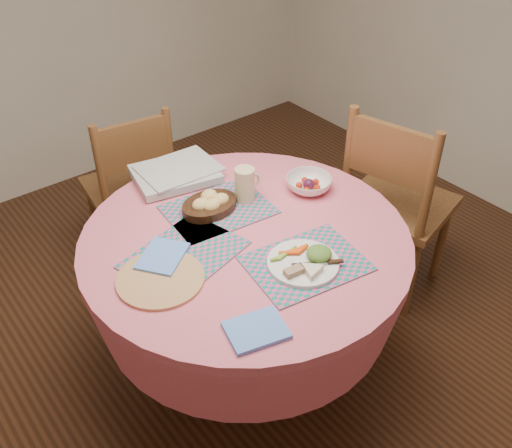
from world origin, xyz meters
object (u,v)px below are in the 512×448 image
at_px(dinner_plate, 306,261).
at_px(wicker_trivet, 160,279).
at_px(latte_mug, 245,184).
at_px(fruit_bowl, 309,184).
at_px(dining_table, 246,274).
at_px(chair_right, 395,201).
at_px(bread_bowl, 210,204).
at_px(chair_back, 132,185).

bearing_deg(dinner_plate, wicker_trivet, 149.73).
bearing_deg(latte_mug, fruit_bowl, -22.17).
distance_m(dining_table, fruit_bowl, 0.46).
xyz_separation_m(dining_table, chair_right, (0.88, -0.01, -0.03)).
xyz_separation_m(bread_bowl, fruit_bowl, (0.41, -0.13, -0.01)).
bearing_deg(dinner_plate, fruit_bowl, 46.05).
bearing_deg(wicker_trivet, dining_table, 2.17).
bearing_deg(latte_mug, dining_table, -127.73).
bearing_deg(bread_bowl, chair_back, 87.85).
bearing_deg(wicker_trivet, latte_mug, 20.92).
bearing_deg(latte_mug, dinner_plate, -100.50).
bearing_deg(fruit_bowl, wicker_trivet, -172.95).
distance_m(chair_right, latte_mug, 0.82).
bearing_deg(chair_right, bread_bowl, 62.13).
distance_m(chair_right, bread_bowl, 0.96).
bearing_deg(dining_table, dinner_plate, -77.67).
relative_size(chair_right, chair_back, 1.11).
relative_size(dinner_plate, bread_bowl, 1.09).
xyz_separation_m(wicker_trivet, dinner_plate, (0.43, -0.25, 0.02)).
xyz_separation_m(chair_back, latte_mug, (0.13, -0.79, 0.35)).
relative_size(dining_table, chair_back, 1.36).
height_order(chair_right, dinner_plate, chair_right).
bearing_deg(fruit_bowl, dining_table, -168.40).
bearing_deg(chair_right, chair_back, 27.41).
distance_m(chair_back, bread_bowl, 0.82).
distance_m(dining_table, latte_mug, 0.36).
relative_size(chair_right, latte_mug, 7.18).
height_order(wicker_trivet, dinner_plate, dinner_plate).
distance_m(chair_right, wicker_trivet, 1.28).
distance_m(dinner_plate, latte_mug, 0.46).
relative_size(dining_table, latte_mug, 8.78).
bearing_deg(wicker_trivet, chair_back, 68.36).
distance_m(wicker_trivet, fruit_bowl, 0.78).
bearing_deg(bread_bowl, latte_mug, -10.46).
distance_m(dinner_plate, fruit_bowl, 0.48).
height_order(latte_mug, fruit_bowl, latte_mug).
relative_size(chair_back, wicker_trivet, 3.04).
bearing_deg(bread_bowl, dinner_plate, -81.60).
xyz_separation_m(chair_back, wicker_trivet, (-0.39, -0.99, 0.28)).
relative_size(wicker_trivet, dinner_plate, 1.19).
height_order(dining_table, fruit_bowl, fruit_bowl).
distance_m(dining_table, bread_bowl, 0.31).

